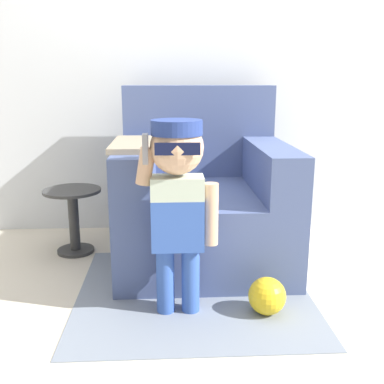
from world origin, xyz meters
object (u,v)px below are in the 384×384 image
Objects in this scene: armchair at (202,200)px; side_table at (73,214)px; toy_ball at (267,296)px; person_child at (178,188)px.

side_table is at bearing 172.21° from armchair.
side_table is (-0.82, 0.11, -0.11)m from armchair.
side_table is 2.33× the size of toy_ball.
toy_ball is (1.07, -0.85, -0.17)m from side_table.
armchair reaches higher than toy_ball.
side_table is at bearing 141.49° from toy_ball.
side_table is 1.38m from toy_ball.
armchair is at bearing 76.71° from person_child.
person_child is 2.20× the size of side_table.
armchair reaches higher than side_table.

